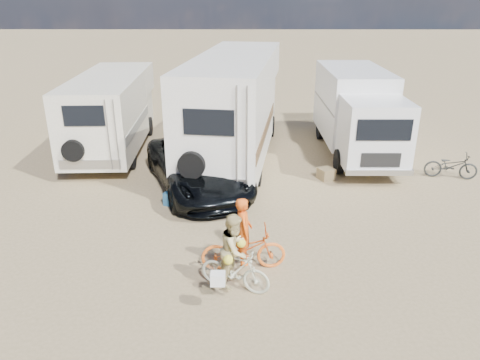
{
  "coord_description": "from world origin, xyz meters",
  "views": [
    {
      "loc": [
        -0.15,
        -9.77,
        5.82
      ],
      "look_at": [
        -0.21,
        1.19,
        1.3
      ],
      "focal_mm": 34.3,
      "sensor_mm": 36.0,
      "label": 1
    }
  ],
  "objects_px": {
    "rider_man": "(244,238)",
    "bike_parked": "(451,166)",
    "rv_main": "(235,108)",
    "bike_woman": "(235,270)",
    "crate": "(326,174)",
    "box_truck": "(357,115)",
    "dark_suv": "(198,166)",
    "cooler": "(173,199)",
    "rider_woman": "(235,257)",
    "bike_man": "(244,249)",
    "rv_left": "(112,114)"
  },
  "relations": [
    {
      "from": "bike_man",
      "to": "rider_man",
      "type": "height_order",
      "value": "rider_man"
    },
    {
      "from": "bike_man",
      "to": "cooler",
      "type": "bearing_deg",
      "value": 26.5
    },
    {
      "from": "rider_man",
      "to": "bike_parked",
      "type": "height_order",
      "value": "rider_man"
    },
    {
      "from": "rv_left",
      "to": "cooler",
      "type": "relative_size",
      "value": 14.17
    },
    {
      "from": "box_truck",
      "to": "cooler",
      "type": "bearing_deg",
      "value": -144.32
    },
    {
      "from": "dark_suv",
      "to": "rider_man",
      "type": "height_order",
      "value": "rider_man"
    },
    {
      "from": "box_truck",
      "to": "bike_man",
      "type": "bearing_deg",
      "value": -118.49
    },
    {
      "from": "dark_suv",
      "to": "bike_woman",
      "type": "relative_size",
      "value": 3.47
    },
    {
      "from": "rv_main",
      "to": "bike_woman",
      "type": "bearing_deg",
      "value": -81.2
    },
    {
      "from": "bike_man",
      "to": "crate",
      "type": "relative_size",
      "value": 3.99
    },
    {
      "from": "crate",
      "to": "rider_woman",
      "type": "bearing_deg",
      "value": -115.66
    },
    {
      "from": "rider_woman",
      "to": "crate",
      "type": "bearing_deg",
      "value": -4.35
    },
    {
      "from": "cooler",
      "to": "bike_man",
      "type": "bearing_deg",
      "value": -36.93
    },
    {
      "from": "dark_suv",
      "to": "cooler",
      "type": "distance_m",
      "value": 1.5
    },
    {
      "from": "bike_man",
      "to": "rider_woman",
      "type": "xyz_separation_m",
      "value": [
        -0.18,
        -0.79,
        0.29
      ]
    },
    {
      "from": "bike_woman",
      "to": "cooler",
      "type": "bearing_deg",
      "value": 45.85
    },
    {
      "from": "cooler",
      "to": "bike_parked",
      "type": "bearing_deg",
      "value": 34.76
    },
    {
      "from": "bike_parked",
      "to": "rider_woman",
      "type": "bearing_deg",
      "value": 143.89
    },
    {
      "from": "rider_man",
      "to": "bike_woman",
      "type": "bearing_deg",
      "value": 161.86
    },
    {
      "from": "dark_suv",
      "to": "bike_man",
      "type": "height_order",
      "value": "dark_suv"
    },
    {
      "from": "bike_man",
      "to": "bike_woman",
      "type": "xyz_separation_m",
      "value": [
        -0.18,
        -0.79,
        -0.04
      ]
    },
    {
      "from": "bike_man",
      "to": "rider_woman",
      "type": "relative_size",
      "value": 1.21
    },
    {
      "from": "dark_suv",
      "to": "crate",
      "type": "distance_m",
      "value": 4.31
    },
    {
      "from": "rider_man",
      "to": "crate",
      "type": "relative_size",
      "value": 3.3
    },
    {
      "from": "rv_left",
      "to": "crate",
      "type": "distance_m",
      "value": 8.46
    },
    {
      "from": "bike_parked",
      "to": "bike_man",
      "type": "bearing_deg",
      "value": 140.84
    },
    {
      "from": "rider_woman",
      "to": "bike_woman",
      "type": "bearing_deg",
      "value": -68.7
    },
    {
      "from": "box_truck",
      "to": "rider_woman",
      "type": "relative_size",
      "value": 4.25
    },
    {
      "from": "bike_parked",
      "to": "crate",
      "type": "height_order",
      "value": "bike_parked"
    },
    {
      "from": "dark_suv",
      "to": "rv_left",
      "type": "bearing_deg",
      "value": 113.64
    },
    {
      "from": "cooler",
      "to": "crate",
      "type": "distance_m",
      "value": 5.24
    },
    {
      "from": "bike_parked",
      "to": "bike_woman",
      "type": "bearing_deg",
      "value": 143.89
    },
    {
      "from": "rider_man",
      "to": "crate",
      "type": "bearing_deg",
      "value": -32.56
    },
    {
      "from": "rider_man",
      "to": "dark_suv",
      "type": "bearing_deg",
      "value": 12.06
    },
    {
      "from": "bike_woman",
      "to": "rider_woman",
      "type": "xyz_separation_m",
      "value": [
        -0.0,
        0.0,
        0.32
      ]
    },
    {
      "from": "box_truck",
      "to": "bike_man",
      "type": "relative_size",
      "value": 3.52
    },
    {
      "from": "bike_woman",
      "to": "bike_parked",
      "type": "height_order",
      "value": "bike_woman"
    },
    {
      "from": "rv_left",
      "to": "box_truck",
      "type": "xyz_separation_m",
      "value": [
        9.33,
        -0.41,
        0.1
      ]
    },
    {
      "from": "box_truck",
      "to": "cooler",
      "type": "height_order",
      "value": "box_truck"
    },
    {
      "from": "rider_woman",
      "to": "crate",
      "type": "relative_size",
      "value": 3.31
    },
    {
      "from": "rv_main",
      "to": "bike_woman",
      "type": "xyz_separation_m",
      "value": [
        0.13,
        -8.48,
        -1.41
      ]
    },
    {
      "from": "rv_left",
      "to": "rider_woman",
      "type": "distance_m",
      "value": 10.35
    },
    {
      "from": "dark_suv",
      "to": "bike_parked",
      "type": "distance_m",
      "value": 8.42
    },
    {
      "from": "bike_parked",
      "to": "cooler",
      "type": "relative_size",
      "value": 3.47
    },
    {
      "from": "bike_woman",
      "to": "bike_man",
      "type": "bearing_deg",
      "value": 8.38
    },
    {
      "from": "crate",
      "to": "box_truck",
      "type": "bearing_deg",
      "value": 59.5
    },
    {
      "from": "rv_main",
      "to": "box_truck",
      "type": "distance_m",
      "value": 4.6
    },
    {
      "from": "box_truck",
      "to": "cooler",
      "type": "xyz_separation_m",
      "value": [
        -6.34,
        -4.57,
        -1.36
      ]
    },
    {
      "from": "rider_man",
      "to": "rv_left",
      "type": "bearing_deg",
      "value": 26.06
    },
    {
      "from": "rv_main",
      "to": "crate",
      "type": "xyz_separation_m",
      "value": [
        3.09,
        -2.33,
        -1.68
      ]
    }
  ]
}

